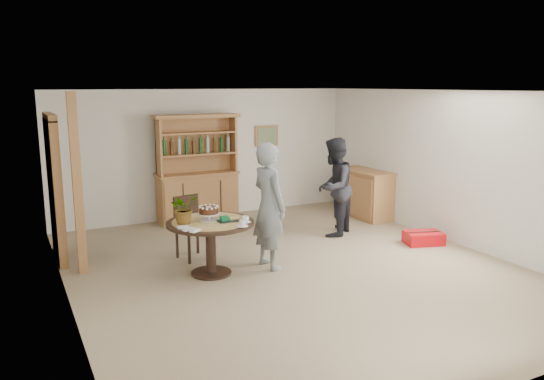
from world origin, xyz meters
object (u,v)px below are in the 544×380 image
(sideboard, at_px, (365,193))
(dining_table, at_px, (210,232))
(dining_chair, at_px, (190,223))
(red_suitcase, at_px, (423,238))
(adult_person, at_px, (334,187))
(hutch, at_px, (197,185))
(teen_boy, at_px, (269,206))

(sideboard, xyz_separation_m, dining_table, (-3.86, -1.67, 0.13))
(sideboard, height_order, dining_chair, dining_chair)
(sideboard, distance_m, red_suitcase, 1.98)
(adult_person, relative_size, red_suitcase, 2.46)
(sideboard, distance_m, dining_chair, 3.97)
(adult_person, bearing_deg, dining_table, -19.59)
(hutch, bearing_deg, teen_boy, -89.45)
(sideboard, bearing_deg, adult_person, -148.08)
(dining_chair, bearing_deg, hutch, 56.11)
(red_suitcase, bearing_deg, teen_boy, -166.40)
(dining_table, bearing_deg, red_suitcase, -4.13)
(hutch, bearing_deg, adult_person, -48.89)
(red_suitcase, bearing_deg, dining_chair, -179.73)
(dining_table, relative_size, dining_chair, 1.27)
(teen_boy, bearing_deg, sideboard, -65.44)
(teen_boy, bearing_deg, dining_chair, 37.17)
(dining_chair, relative_size, adult_person, 0.56)
(dining_table, height_order, dining_chair, dining_chair)
(dining_chair, xyz_separation_m, adult_person, (2.61, 0.05, 0.32))
(dining_table, relative_size, red_suitcase, 1.74)
(dining_chair, bearing_deg, sideboard, 0.26)
(teen_boy, xyz_separation_m, adult_person, (1.74, 0.98, -0.05))
(dining_table, bearing_deg, adult_person, 18.72)
(dining_chair, bearing_deg, red_suitcase, -28.65)
(dining_table, height_order, adult_person, adult_person)
(dining_chair, height_order, adult_person, adult_person)
(sideboard, height_order, dining_table, sideboard)
(dining_table, height_order, red_suitcase, dining_table)
(dining_chair, xyz_separation_m, teen_boy, (0.87, -0.93, 0.37))
(sideboard, bearing_deg, dining_table, -156.63)
(sideboard, relative_size, dining_chair, 1.33)
(adult_person, xyz_separation_m, red_suitcase, (1.03, -1.14, -0.75))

